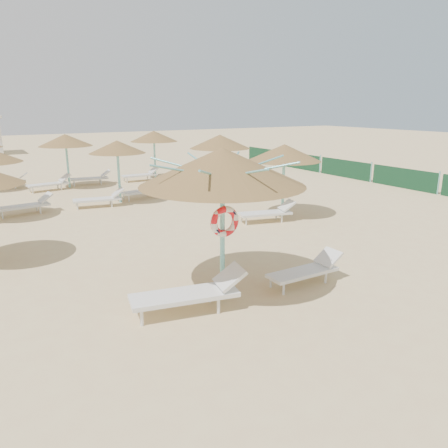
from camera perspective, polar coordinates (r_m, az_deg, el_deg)
ground at (r=10.36m, az=0.81°, el=-7.86°), size 120.00×120.00×0.00m
main_palapa at (r=9.34m, az=-0.22°, el=7.42°), size 3.58×3.58×3.21m
lounger_main_a at (r=8.96m, az=-4.22°, el=-8.92°), size 2.43×1.14×0.85m
lounger_main_b at (r=10.48m, az=10.78°, el=-5.91°), size 1.91×0.59×0.69m
palapa_field at (r=19.55m, az=-14.24°, el=9.58°), size 14.85×14.03×2.72m
windbreak_fence at (r=26.47m, az=15.60°, el=6.96°), size 0.08×19.84×1.10m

